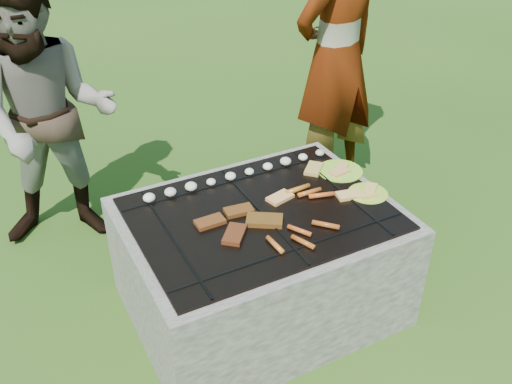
% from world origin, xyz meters
% --- Properties ---
extents(lawn, '(60.00, 60.00, 0.00)m').
position_xyz_m(lawn, '(0.00, 0.00, 0.00)').
color(lawn, '#1F4310').
rests_on(lawn, ground).
extents(fire_pit, '(1.30, 1.00, 0.62)m').
position_xyz_m(fire_pit, '(0.00, 0.00, 0.28)').
color(fire_pit, '#A9A096').
rests_on(fire_pit, ground).
extents(mushrooms, '(1.06, 0.06, 0.04)m').
position_xyz_m(mushrooms, '(0.01, 0.34, 0.63)').
color(mushrooms, '#F1E3CD').
rests_on(mushrooms, fire_pit).
extents(pork_slabs, '(0.40, 0.29, 0.02)m').
position_xyz_m(pork_slabs, '(-0.12, -0.04, 0.62)').
color(pork_slabs, '#99501B').
rests_on(pork_slabs, fire_pit).
extents(sausages, '(0.48, 0.46, 0.03)m').
position_xyz_m(sausages, '(0.18, -0.12, 0.62)').
color(sausages, '#BE6B1F').
rests_on(sausages, fire_pit).
extents(bread_on_grate, '(0.46, 0.42, 0.02)m').
position_xyz_m(bread_on_grate, '(0.35, 0.07, 0.62)').
color(bread_on_grate, '#E8D376').
rests_on(bread_on_grate, fire_pit).
extents(plate_far, '(0.28, 0.28, 0.03)m').
position_xyz_m(plate_far, '(0.56, 0.14, 0.61)').
color(plate_far, '#C7F43A').
rests_on(plate_far, fire_pit).
extents(plate_near, '(0.25, 0.25, 0.03)m').
position_xyz_m(plate_near, '(0.56, -0.10, 0.61)').
color(plate_near, '#D6E737').
rests_on(plate_near, fire_pit).
extents(cook, '(0.77, 0.59, 1.87)m').
position_xyz_m(cook, '(1.01, 0.88, 0.94)').
color(cook, gray).
rests_on(cook, ground).
extents(bystander, '(0.92, 0.81, 1.60)m').
position_xyz_m(bystander, '(-0.75, 1.12, 0.80)').
color(bystander, '#9F9184').
rests_on(bystander, ground).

